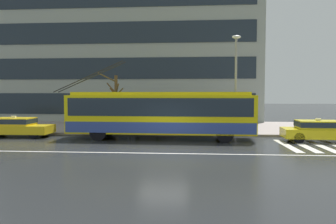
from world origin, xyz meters
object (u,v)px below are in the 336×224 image
at_px(taxi_queued_behind_bus, 16,126).
at_px(trolleybus, 161,113).
at_px(bus_shelter, 152,105).
at_px(pedestrian_walking_past, 136,109).
at_px(street_lamp, 236,76).
at_px(pedestrian_approaching_curb, 158,110).
at_px(street_tree_bare, 115,98).
at_px(pedestrian_at_shelter, 173,119).
at_px(taxi_ahead_of_bus, 320,130).

bearing_deg(taxi_queued_behind_bus, trolleybus, -2.14).
height_order(trolleybus, bus_shelter, trolleybus).
distance_m(pedestrian_walking_past, street_lamp, 7.51).
xyz_separation_m(pedestrian_approaching_curb, pedestrian_walking_past, (-1.61, 0.06, 0.08)).
distance_m(pedestrian_walking_past, street_tree_bare, 2.78).
bearing_deg(street_tree_bare, taxi_queued_behind_bus, -140.49).
relative_size(trolleybus, pedestrian_walking_past, 6.27).
relative_size(trolleybus, street_tree_bare, 2.88).
xyz_separation_m(taxi_queued_behind_bus, pedestrian_approaching_curb, (9.20, 2.77, 0.97)).
distance_m(pedestrian_approaching_curb, pedestrian_walking_past, 1.61).
bearing_deg(pedestrian_at_shelter, pedestrian_walking_past, 160.14).
bearing_deg(street_lamp, taxi_queued_behind_bus, -173.11).
height_order(trolleybus, pedestrian_walking_past, trolleybus).
relative_size(trolleybus, street_lamp, 1.90).
height_order(bus_shelter, street_tree_bare, street_tree_bare).
relative_size(pedestrian_approaching_curb, street_tree_bare, 0.45).
bearing_deg(pedestrian_at_shelter, taxi_queued_behind_bus, -169.98).
xyz_separation_m(taxi_ahead_of_bus, street_tree_bare, (-13.64, 5.42, 1.79)).
relative_size(taxi_ahead_of_bus, pedestrian_at_shelter, 2.69).
relative_size(pedestrian_at_shelter, street_lamp, 0.25).
xyz_separation_m(taxi_queued_behind_bus, pedestrian_at_shelter, (10.35, 1.83, 0.42)).
bearing_deg(trolleybus, pedestrian_approaching_curb, 99.74).
bearing_deg(trolleybus, taxi_queued_behind_bus, 177.86).
bearing_deg(pedestrian_approaching_curb, trolleybus, -80.26).
distance_m(taxi_queued_behind_bus, taxi_ahead_of_bus, 19.28).
bearing_deg(street_lamp, bus_shelter, 169.44).
relative_size(pedestrian_at_shelter, pedestrian_walking_past, 0.83).
xyz_separation_m(pedestrian_at_shelter, pedestrian_walking_past, (-2.76, 1.00, 0.63)).
relative_size(pedestrian_walking_past, street_lamp, 0.30).
bearing_deg(taxi_ahead_of_bus, pedestrian_at_shelter, 163.64).
height_order(trolleybus, pedestrian_at_shelter, trolleybus).
height_order(bus_shelter, pedestrian_at_shelter, bus_shelter).
bearing_deg(trolleybus, pedestrian_walking_past, 123.95).
bearing_deg(taxi_queued_behind_bus, pedestrian_approaching_curb, 16.73).
bearing_deg(taxi_queued_behind_bus, street_lamp, 6.89).
relative_size(bus_shelter, street_tree_bare, 0.81).
xyz_separation_m(pedestrian_walking_past, street_lamp, (7.06, -1.05, 2.32)).
bearing_deg(bus_shelter, pedestrian_at_shelter, -33.68).
bearing_deg(street_tree_bare, pedestrian_approaching_curb, -27.55).
xyz_separation_m(taxi_queued_behind_bus, taxi_ahead_of_bus, (19.27, -0.79, -0.00)).
relative_size(taxi_queued_behind_bus, pedestrian_at_shelter, 2.77).
xyz_separation_m(trolleybus, taxi_ahead_of_bus, (9.52, -0.42, -0.93)).
bearing_deg(street_tree_bare, pedestrian_at_shelter, -30.67).
bearing_deg(street_lamp, street_tree_bare, 162.41).
xyz_separation_m(taxi_ahead_of_bus, pedestrian_walking_past, (-11.67, 3.61, 1.06)).
height_order(taxi_ahead_of_bus, bus_shelter, bus_shelter).
height_order(pedestrian_walking_past, street_lamp, street_lamp).
bearing_deg(pedestrian_approaching_curb, taxi_queued_behind_bus, -163.27).
bearing_deg(taxi_ahead_of_bus, street_lamp, 150.98).
bearing_deg(bus_shelter, trolleybus, -73.77).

